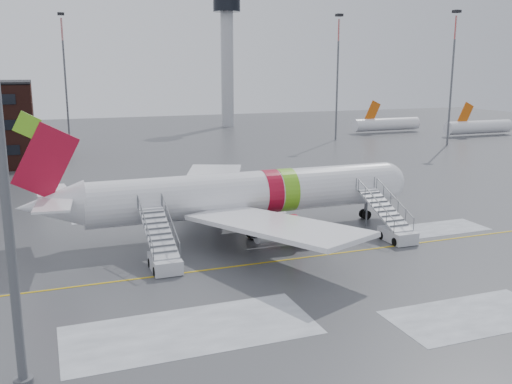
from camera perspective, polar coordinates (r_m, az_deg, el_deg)
name	(u,v)px	position (r m, az deg, el deg)	size (l,w,h in m)	color
ground	(236,262)	(43.30, -2.06, -6.97)	(260.00, 260.00, 0.00)	#494C4F
airliner	(238,195)	(49.86, -1.83, -0.27)	(35.03, 32.97, 11.18)	white
airstair_fwd	(393,227)	(49.85, 13.52, -3.41)	(2.05, 7.70, 3.48)	silver
airstair_aft	(163,253)	(42.40, -9.32, -6.04)	(2.05, 7.70, 3.48)	silver
pushback_tug	(308,235)	(47.63, 5.24, -4.26)	(3.17, 2.59, 1.68)	black
control_tower	(227,48)	(140.53, -2.91, 14.20)	(6.40, 6.40, 30.00)	#B2B5BA
light_mast_far_ne	(338,69)	(114.74, 8.16, 12.04)	(1.20, 1.20, 24.25)	#595B60
light_mast_far_n	(65,69)	(116.84, -18.59, 11.54)	(1.20, 1.20, 24.25)	#595B60
light_mast_far_e	(452,70)	(112.05, 19.05, 11.50)	(1.20, 1.20, 24.25)	#595B60
distant_aircraft	(415,135)	(128.26, 15.64, 5.54)	(35.00, 18.00, 8.00)	#D8590C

